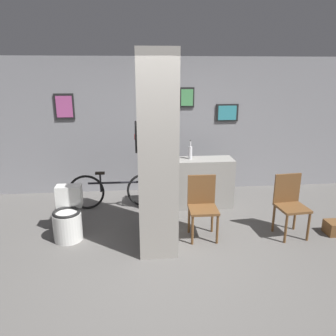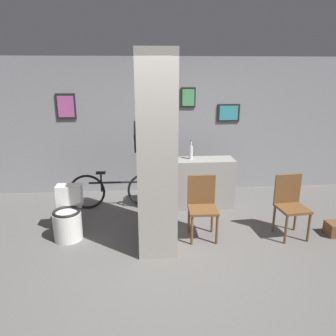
# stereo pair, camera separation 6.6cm
# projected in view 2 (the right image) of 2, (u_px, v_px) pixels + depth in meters

# --- Properties ---
(ground_plane) EXTENTS (14.00, 14.00, 0.00)m
(ground_plane) POSITION_uv_depth(u_px,v_px,m) (160.00, 259.00, 4.24)
(ground_plane) COLOR #5B5956
(wall_back) EXTENTS (8.00, 0.09, 2.60)m
(wall_back) POSITION_uv_depth(u_px,v_px,m) (152.00, 126.00, 6.38)
(wall_back) COLOR gray
(wall_back) RESTS_ON ground_plane
(pillar_center) EXTENTS (0.53, 1.07, 2.60)m
(pillar_center) POSITION_uv_depth(u_px,v_px,m) (155.00, 152.00, 4.38)
(pillar_center) COLOR gray
(pillar_center) RESTS_ON ground_plane
(counter_shelf) EXTENTS (1.44, 0.44, 0.87)m
(counter_shelf) POSITION_uv_depth(u_px,v_px,m) (192.00, 183.00, 5.78)
(counter_shelf) COLOR gray
(counter_shelf) RESTS_ON ground_plane
(toilet) EXTENTS (0.41, 0.57, 0.73)m
(toilet) POSITION_uv_depth(u_px,v_px,m) (68.00, 217.00, 4.73)
(toilet) COLOR silver
(toilet) RESTS_ON ground_plane
(chair_near_pillar) EXTENTS (0.41, 0.41, 0.90)m
(chair_near_pillar) POSITION_uv_depth(u_px,v_px,m) (202.00, 204.00, 4.71)
(chair_near_pillar) COLOR brown
(chair_near_pillar) RESTS_ON ground_plane
(chair_by_doorway) EXTENTS (0.44, 0.44, 0.90)m
(chair_by_doorway) POSITION_uv_depth(u_px,v_px,m) (290.00, 203.00, 4.75)
(chair_by_doorway) COLOR brown
(chair_by_doorway) RESTS_ON ground_plane
(bicycle) EXTENTS (1.64, 0.42, 0.67)m
(bicycle) POSITION_uv_depth(u_px,v_px,m) (117.00, 190.00, 5.74)
(bicycle) COLOR black
(bicycle) RESTS_ON ground_plane
(bottle_tall) EXTENTS (0.07, 0.07, 0.34)m
(bottle_tall) POSITION_uv_depth(u_px,v_px,m) (191.00, 152.00, 5.65)
(bottle_tall) COLOR silver
(bottle_tall) RESTS_ON counter_shelf
(floor_crate) EXTENTS (0.25, 0.25, 0.20)m
(floor_crate) POSITION_uv_depth(u_px,v_px,m) (335.00, 229.00, 4.84)
(floor_crate) COLOR brown
(floor_crate) RESTS_ON ground_plane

